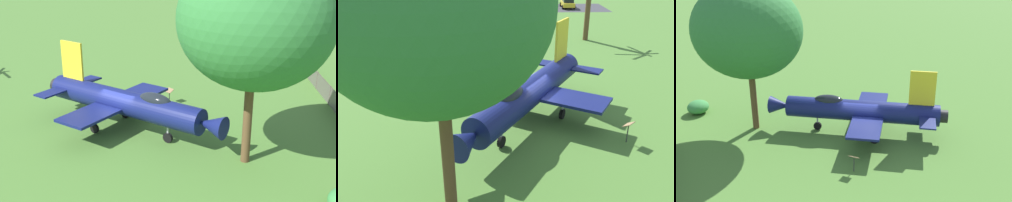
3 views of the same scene
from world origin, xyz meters
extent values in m
plane|color=#47722D|center=(0.00, 0.00, 0.00)|extent=(200.00, 200.00, 0.00)
cylinder|color=#111951|center=(0.00, 0.00, 1.79)|extent=(3.18, 11.21, 1.53)
cone|color=#111951|center=(-0.92, 6.09, 1.79)|extent=(1.53, 1.78, 1.30)
cylinder|color=black|center=(0.87, -5.74, 1.79)|extent=(1.00, 0.73, 0.92)
ellipsoid|color=black|center=(-0.37, 2.42, 2.44)|extent=(1.22, 2.31, 0.84)
cube|color=yellow|center=(0.63, -4.17, 3.80)|extent=(0.41, 1.80, 2.48)
cube|color=#111951|center=(-2.32, -0.91, 1.60)|extent=(3.62, 2.65, 0.16)
cube|color=#111951|center=(2.49, -0.18, 1.60)|extent=(3.62, 2.65, 0.16)
cube|color=#111951|center=(-0.95, -4.86, 1.95)|extent=(1.94, 1.36, 0.10)
cube|color=#111951|center=(2.35, -4.36, 1.95)|extent=(1.94, 1.36, 0.10)
cylinder|color=#A5A8AD|center=(-0.50, 3.30, 0.97)|extent=(0.12, 0.12, 1.34)
cylinder|color=black|center=(-0.50, 3.30, 0.30)|extent=(0.27, 0.62, 0.60)
cylinder|color=#A5A8AD|center=(-1.28, -1.32, 0.97)|extent=(0.12, 0.12, 1.34)
cylinder|color=black|center=(-1.28, -1.32, 0.30)|extent=(0.27, 0.62, 0.60)
cylinder|color=#A5A8AD|center=(1.62, -0.88, 0.97)|extent=(0.12, 0.12, 1.34)
cylinder|color=black|center=(1.62, -0.88, 0.30)|extent=(0.27, 0.62, 0.60)
cylinder|color=brown|center=(-1.68, 7.87, 2.78)|extent=(0.47, 0.47, 5.56)
ellipsoid|color=#2D7033|center=(-1.68, 7.87, 7.53)|extent=(7.17, 7.86, 6.80)
ellipsoid|color=#387F3D|center=(-0.78, 13.76, 0.54)|extent=(1.79, 1.68, 1.09)
cylinder|color=#333333|center=(-5.22, -1.02, 0.45)|extent=(0.06, 0.06, 0.90)
cube|color=olive|center=(-5.22, -1.02, 1.02)|extent=(0.47, 0.64, 0.25)
camera|label=1|loc=(16.34, 19.21, 11.19)|focal=46.76mm
camera|label=2|loc=(-10.20, 15.33, 9.32)|focal=38.40mm
camera|label=3|loc=(-25.76, -7.17, 13.66)|focal=42.95mm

